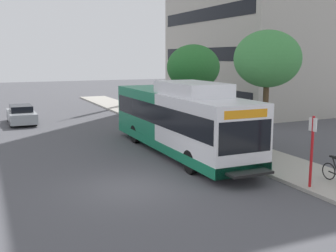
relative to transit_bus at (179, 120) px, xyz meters
The scene contains 8 objects.
ground_plane 5.74m from the transit_bus, 137.13° to the left, with size 120.00×120.00×0.00m, color #4C4C51.
sidewalk_curb 3.82m from the transit_bus, 30.09° to the left, with size 3.00×56.00×0.14m, color #A8A399.
transit_bus is the anchor object (origin of this frame).
bus_stop_sign_pole 7.47m from the transit_bus, 76.12° to the right, with size 0.10×0.36×2.60m.
street_tree_near_stop 5.19m from the transit_bus, 26.81° to the right, with size 3.24×3.24×5.94m.
street_tree_mid_block 7.05m from the transit_bus, 56.25° to the left, with size 3.41×3.41×5.44m.
parked_car_far_lane 14.55m from the transit_bus, 116.05° to the left, with size 1.80×4.50×1.33m.
lattice_comm_tower 35.61m from the transit_bus, 63.15° to the left, with size 1.10×1.10×33.16m.
Camera 1 is at (-4.82, -14.01, 4.83)m, focal length 44.12 mm.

